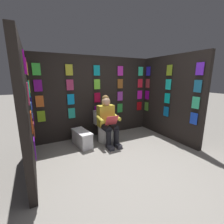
% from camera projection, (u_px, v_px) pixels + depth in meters
% --- Properties ---
extents(ground_plane, '(30.00, 30.00, 0.00)m').
position_uv_depth(ground_plane, '(140.00, 171.00, 2.69)').
color(ground_plane, gray).
extents(display_wall_back, '(3.34, 0.14, 2.16)m').
position_uv_depth(display_wall_back, '(96.00, 97.00, 4.20)').
color(display_wall_back, black).
rests_on(display_wall_back, ground).
extents(display_wall_left, '(0.14, 1.97, 2.16)m').
position_uv_depth(display_wall_left, '(169.00, 98.00, 4.05)').
color(display_wall_left, black).
rests_on(display_wall_left, ground).
extents(display_wall_right, '(0.14, 1.97, 2.16)m').
position_uv_depth(display_wall_right, '(26.00, 110.00, 2.56)').
color(display_wall_right, black).
rests_on(display_wall_right, ground).
extents(toilet, '(0.41, 0.55, 0.77)m').
position_uv_depth(toilet, '(104.00, 128.00, 3.98)').
color(toilet, white).
rests_on(toilet, ground).
extents(person_reading, '(0.52, 0.68, 1.19)m').
position_uv_depth(person_reading, '(108.00, 120.00, 3.72)').
color(person_reading, gold).
rests_on(person_reading, ground).
extents(comic_longbox_near, '(0.37, 0.71, 0.37)m').
position_uv_depth(comic_longbox_near, '(82.00, 138.00, 3.68)').
color(comic_longbox_near, silver).
rests_on(comic_longbox_near, ground).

